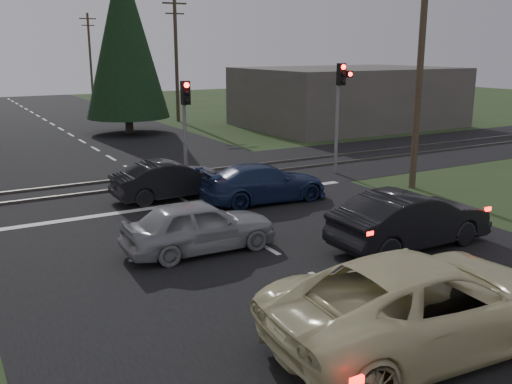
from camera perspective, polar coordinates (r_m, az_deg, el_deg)
ground at (r=13.46m, az=7.39°, el=-9.14°), size 120.00×120.00×0.00m
road at (r=21.84m, az=-8.56°, el=-0.01°), size 14.00×100.00×0.01m
rail_corridor at (r=23.67m, az=-10.33°, el=1.02°), size 120.00×8.00×0.01m
stop_line at (r=20.22m, az=-6.70°, el=-1.08°), size 13.00×0.35×0.00m
rail_near at (r=22.92m, az=-9.66°, el=0.74°), size 120.00×0.12×0.10m
rail_far at (r=24.40m, az=-10.97°, el=1.49°), size 120.00×0.12×0.10m
traffic_signal_right at (r=24.57m, az=8.45°, el=9.39°), size 0.68×0.48×4.70m
traffic_signal_center at (r=22.33m, az=-7.06°, el=7.66°), size 0.32×0.48×4.10m
utility_pole_near at (r=22.54m, az=16.11°, el=12.18°), size 1.80×0.26×9.00m
utility_pole_mid at (r=42.92m, az=-7.98°, el=13.28°), size 1.80×0.26×9.00m
utility_pole_far at (r=66.76m, az=-16.26°, el=13.15°), size 1.80×0.26×9.00m
conifer_tree at (r=37.47m, az=-13.01°, el=14.89°), size 5.20×5.20×11.00m
building_right at (r=40.93m, az=9.15°, el=9.38°), size 14.00×10.00×4.00m
cream_coupe at (r=10.92m, az=16.59°, el=-10.53°), size 6.27×3.21×1.70m
dark_hatchback at (r=16.07m, az=15.17°, el=-2.69°), size 4.72×1.67×1.55m
silver_car at (r=15.28m, az=-5.69°, el=-3.41°), size 4.16×1.77×1.40m
blue_sedan at (r=20.18m, az=0.81°, el=0.91°), size 4.72×2.16×1.34m
dark_car_far at (r=20.79m, az=-8.53°, el=1.21°), size 4.23×1.60×1.38m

